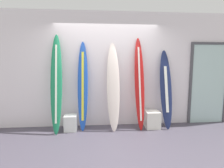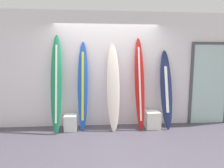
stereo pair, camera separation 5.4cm
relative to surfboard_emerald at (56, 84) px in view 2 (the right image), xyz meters
name	(u,v)px [view 2 (the right image)]	position (x,y,z in m)	size (l,w,h in m)	color
ground	(110,148)	(1.16, -0.89, -1.12)	(8.00, 8.00, 0.04)	#48424E
wall_back	(107,70)	(1.16, 0.41, 0.30)	(7.20, 0.20, 2.80)	white
surfboard_emerald	(56,84)	(0.00, 0.00, 0.00)	(0.27, 0.54, 2.23)	#1C7B4F
surfboard_cobalt	(83,86)	(0.58, 0.10, -0.06)	(0.26, 0.40, 2.08)	#1D4BB6
surfboard_ivory	(113,87)	(1.29, 0.03, -0.09)	(0.31, 0.47, 2.06)	silver
surfboard_crimson	(140,84)	(1.92, 0.05, -0.04)	(0.25, 0.47, 2.18)	#B21616
surfboard_navy	(166,89)	(2.57, 0.05, -0.16)	(0.32, 0.46, 1.89)	#1B254D
display_block_left	(152,120)	(2.25, 0.03, -0.90)	(0.34, 0.34, 0.41)	white
display_block_center	(71,123)	(0.29, 0.01, -0.92)	(0.28, 0.28, 0.37)	silver
glass_door	(209,82)	(3.80, 0.29, -0.02)	(1.03, 0.06, 2.09)	silver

